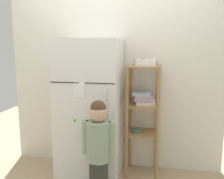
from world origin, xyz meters
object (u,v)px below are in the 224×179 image
(child_standing, at_px, (98,141))
(fruit_bin, at_px, (147,62))
(pantry_shelf_unit, at_px, (143,109))
(refrigerator, at_px, (90,109))

(child_standing, bearing_deg, fruit_bin, 55.81)
(child_standing, distance_m, fruit_bin, 1.05)
(pantry_shelf_unit, height_order, fruit_bin, fruit_bin)
(fruit_bin, bearing_deg, child_standing, -124.19)
(pantry_shelf_unit, relative_size, fruit_bin, 5.41)
(refrigerator, bearing_deg, fruit_bin, 12.52)
(pantry_shelf_unit, bearing_deg, refrigerator, -168.21)
(refrigerator, xyz_separation_m, pantry_shelf_unit, (0.61, 0.13, 0.00))
(child_standing, relative_size, fruit_bin, 4.22)
(refrigerator, bearing_deg, child_standing, -65.89)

